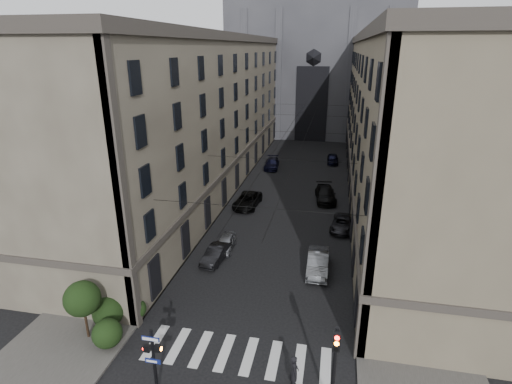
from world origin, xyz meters
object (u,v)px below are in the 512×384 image
Objects in this scene: car_left_midnear at (216,254)px; car_right_midfar at (325,194)px; car_left_far at (272,164)px; car_left_midfar at (247,200)px; gothic_tower at (318,45)px; pedestrian_signal_left at (153,357)px; traffic_light_right at (335,362)px; pedestrian at (294,372)px; car_right_midnear at (343,224)px; car_right_near at (318,263)px; car_left_near at (226,242)px; car_right_far at (333,159)px.

car_left_midnear is 0.72× the size of car_right_midfar.
car_right_midfar is (8.49, -12.14, 0.08)m from car_left_far.
car_left_midnear is 12.67m from car_left_midfar.
car_left_midnear is at bearing -94.27° from gothic_tower.
pedestrian_signal_left is 0.77× the size of traffic_light_right.
car_left_midnear is 1.98× the size of pedestrian.
traffic_light_right reaches higher than pedestrian_signal_left.
car_right_midnear is at bearing 66.66° from pedestrian_signal_left.
traffic_light_right is at bearing -84.73° from car_right_near.
car_right_midnear is 2.31× the size of pedestrian.
pedestrian_signal_left reaches higher than car_left_near.
car_left_near is 0.95× the size of car_left_midnear.
car_left_midfar is 0.97× the size of car_right_midfar.
pedestrian is at bearing -87.12° from gothic_tower.
pedestrian_signal_left is at bearing -101.76° from car_right_far.
car_left_midfar reaches higher than car_right_midnear.
car_right_far is at bearing 100.35° from car_right_midnear.
traffic_light_right reaches higher than car_right_near.
gothic_tower reaches higher than pedestrian_signal_left.
pedestrian_signal_left is at bearing -93.29° from car_left_far.
car_left_far is 2.48× the size of pedestrian.
car_right_midfar is (-2.00, 7.84, 0.16)m from car_right_midnear.
car_left_near is at bearing -127.84° from car_right_midfar.
car_left_midfar is 11.47m from car_right_midnear.
pedestrian is (8.12, -24.84, 0.26)m from car_left_midfar.
traffic_light_right is 0.97× the size of car_left_midfar.
car_left_midfar is 1.07× the size of car_left_far.
car_left_far reaches higher than car_right_midnear.
car_left_far is 1.18× the size of car_right_far.
car_left_near is (-9.80, 15.78, -2.65)m from traffic_light_right.
car_right_near is at bearing -92.74° from car_right_far.
car_left_midnear is at bearing -86.47° from car_left_midfar.
pedestrian is (-2.00, 1.35, -2.28)m from traffic_light_right.
car_left_midnear is (-10.05, 13.51, -2.63)m from traffic_light_right.
pedestrian_signal_left reaches higher than pedestrian.
car_right_far is (9.00, 4.63, -0.00)m from car_left_far.
pedestrian_signal_left is 42.52m from car_left_far.
car_right_far is (0.51, 16.78, -0.08)m from car_right_midfar.
car_left_near is 32.18m from car_right_far.
traffic_light_right reaches higher than car_right_far.
car_left_midfar reaches higher than car_left_near.
car_right_midfar is at bearing 75.74° from pedestrian_signal_left.
car_right_far is at bearing -11.95° from pedestrian.
car_left_near is (-4.20, -57.26, -17.15)m from gothic_tower.
car_right_midnear is at bearing 88.44° from traffic_light_right.
car_right_midfar is 28.59m from pedestrian.
car_left_far is 29.76m from car_right_near.
pedestrian is at bearing -49.14° from car_left_midnear.
car_left_far is at bearing 91.04° from pedestrian_signal_left.
car_left_midfar is 15.35m from car_right_near.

